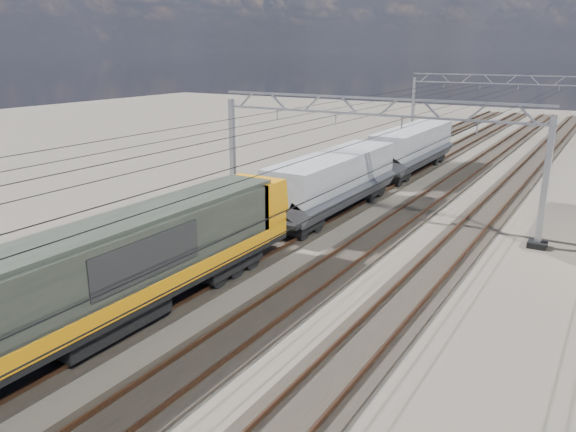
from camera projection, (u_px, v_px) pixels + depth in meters
The scene contains 12 objects.
ground at pixel (334, 238), 29.83m from camera, with size 160.00×160.00×0.00m, color #2A2520.
track_outer_west at pixel (242, 220), 32.77m from camera, with size 2.60×140.00×0.30m.
track_loco at pixel (301, 231), 30.79m from camera, with size 2.60×140.00×0.30m.
track_inner_east at pixel (369, 243), 28.82m from camera, with size 2.60×140.00×0.30m.
track_outer_east at pixel (446, 257), 26.85m from camera, with size 2.60×140.00×0.30m.
catenary_gantry_mid at pixel (366, 154), 32.01m from camera, with size 19.90×0.90×7.11m.
catenary_gantry_far at pixel (497, 105), 61.63m from camera, with size 19.90×0.90×7.11m.
overhead_wires at pixel (393, 115), 34.78m from camera, with size 12.03×140.00×0.53m.
locomotive at pixel (99, 275), 18.84m from camera, with size 2.76×21.10×3.62m.
hopper_wagon_lead at pixel (334, 179), 33.42m from camera, with size 3.38×13.00×3.25m.
hopper_wagon_mid at pixel (413, 146), 45.10m from camera, with size 3.38×13.00×3.25m.
trackside_cabinet at pixel (72, 247), 26.05m from camera, with size 0.35×0.26×1.05m.
Camera 1 is at (12.47, -25.50, 9.55)m, focal length 35.00 mm.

